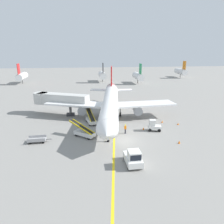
# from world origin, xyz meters

# --- Properties ---
(ground_plane) EXTENTS (300.00, 300.00, 0.00)m
(ground_plane) POSITION_xyz_m (0.00, 0.00, 0.00)
(ground_plane) COLOR gray
(taxi_line_yellow) EXTENTS (12.30, 79.14, 0.01)m
(taxi_line_yellow) POSITION_xyz_m (-0.94, 5.00, 0.00)
(taxi_line_yellow) COLOR yellow
(taxi_line_yellow) RESTS_ON ground
(airliner) EXTENTS (28.29, 35.28, 10.10)m
(airliner) POSITION_xyz_m (-0.86, 11.79, 3.42)
(airliner) COLOR white
(airliner) RESTS_ON ground
(jet_bridge) EXTENTS (12.79, 7.62, 4.85)m
(jet_bridge) POSITION_xyz_m (-12.37, 16.44, 3.54)
(jet_bridge) COLOR beige
(jet_bridge) RESTS_ON ground
(pushback_tug) EXTENTS (1.95, 3.62, 2.20)m
(pushback_tug) POSITION_xyz_m (-0.31, -7.73, 0.99)
(pushback_tug) COLOR silver
(pushback_tug) RESTS_ON ground
(baggage_tug_near_wing) EXTENTS (2.66, 1.88, 2.10)m
(baggage_tug_near_wing) POSITION_xyz_m (6.16, 3.58, 0.93)
(baggage_tug_near_wing) COLOR silver
(baggage_tug_near_wing) RESTS_ON ground
(belt_loader_forward_hold) EXTENTS (4.62, 4.19, 2.59)m
(belt_loader_forward_hold) POSITION_xyz_m (-6.52, 2.50, 0.78)
(belt_loader_forward_hold) COLOR silver
(belt_loader_forward_hold) RESTS_ON ground
(belt_loader_aft_hold) EXTENTS (2.23, 5.16, 2.59)m
(belt_loader_aft_hold) POSITION_xyz_m (-5.09, 9.29, 0.78)
(belt_loader_aft_hold) COLOR silver
(belt_loader_aft_hold) RESTS_ON ground
(baggage_cart_loaded) EXTENTS (3.78, 1.63, 0.94)m
(baggage_cart_loaded) POSITION_xyz_m (-14.07, 1.10, 0.47)
(baggage_cart_loaded) COLOR #A5A5A8
(baggage_cart_loaded) RESTS_ON ground
(ground_crew_marshaller) EXTENTS (0.36, 0.24, 1.70)m
(ground_crew_marshaller) POSITION_xyz_m (0.74, 2.93, 0.91)
(ground_crew_marshaller) COLOR #26262D
(ground_crew_marshaller) RESTS_ON ground
(safety_cone_nose_left) EXTENTS (0.36, 0.36, 0.44)m
(safety_cone_nose_left) POSITION_xyz_m (8.48, -2.28, 0.22)
(safety_cone_nose_left) COLOR orange
(safety_cone_nose_left) RESTS_ON ground
(safety_cone_nose_right) EXTENTS (0.36, 0.36, 0.44)m
(safety_cone_nose_right) POSITION_xyz_m (4.48, 4.37, 0.22)
(safety_cone_nose_right) COLOR orange
(safety_cone_nose_right) RESTS_ON ground
(safety_cone_wingtip_left) EXTENTS (0.36, 0.36, 0.44)m
(safety_cone_wingtip_left) POSITION_xyz_m (9.38, 7.69, 0.22)
(safety_cone_wingtip_left) COLOR orange
(safety_cone_wingtip_left) RESTS_ON ground
(safety_cone_wingtip_right) EXTENTS (0.36, 0.36, 0.44)m
(safety_cone_wingtip_right) POSITION_xyz_m (12.02, 5.95, 0.22)
(safety_cone_wingtip_right) COLOR orange
(safety_cone_wingtip_right) RESTS_ON ground
(distant_aircraft_far_left) EXTENTS (3.00, 10.10, 8.80)m
(distant_aircraft_far_left) POSITION_xyz_m (-33.20, 65.90, 3.22)
(distant_aircraft_far_left) COLOR silver
(distant_aircraft_far_left) RESTS_ON ground
(distant_aircraft_mid_left) EXTENTS (3.00, 10.10, 8.80)m
(distant_aircraft_mid_left) POSITION_xyz_m (2.32, 66.59, 3.22)
(distant_aircraft_mid_left) COLOR silver
(distant_aircraft_mid_left) RESTS_ON ground
(distant_aircraft_mid_right) EXTENTS (3.00, 10.10, 8.80)m
(distant_aircraft_mid_right) POSITION_xyz_m (17.52, 59.74, 3.22)
(distant_aircraft_mid_right) COLOR silver
(distant_aircraft_mid_right) RESTS_ON ground
(distant_aircraft_far_right) EXTENTS (3.00, 10.10, 8.80)m
(distant_aircraft_far_right) POSITION_xyz_m (45.42, 77.01, 3.22)
(distant_aircraft_far_right) COLOR silver
(distant_aircraft_far_right) RESTS_ON ground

